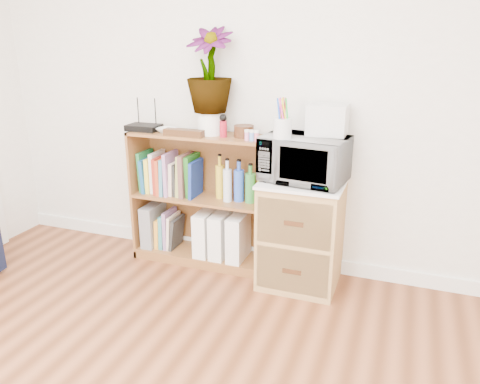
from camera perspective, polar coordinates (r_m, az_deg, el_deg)
The scene contains 21 objects.
skirting_board at distance 3.51m, azimuth 1.64°, elevation -7.43°, with size 4.00×0.02×0.10m, color white.
bookshelf at distance 3.35m, azimuth -4.76°, elevation -0.93°, with size 1.00×0.30×0.95m, color brown.
wicker_unit at distance 3.10m, azimuth 7.46°, elevation -5.13°, with size 0.50×0.45×0.70m, color #9E7542.
microwave at distance 2.92m, azimuth 7.83°, elevation 4.02°, with size 0.51×0.35×0.28m, color silver.
pen_cup at distance 2.81m, azimuth 5.19°, elevation 7.74°, with size 0.11×0.11×0.12m, color silver.
small_appliance at distance 2.95m, azimuth 10.63°, elevation 8.67°, with size 0.24×0.20×0.19m, color silver.
router at distance 3.40m, azimuth -11.64°, elevation 7.71°, with size 0.23×0.16×0.04m, color black.
white_bowl at distance 3.30m, azimuth -8.95°, elevation 7.46°, with size 0.13×0.13×0.03m, color silver.
plant_pot at distance 3.19m, azimuth -3.60°, elevation 8.37°, with size 0.18×0.18×0.15m, color white.
potted_plant at distance 3.15m, azimuth -3.73°, elevation 14.61°, with size 0.31×0.31×0.55m, color #356C2B.
trinket_box at distance 3.16m, azimuth -6.86°, elevation 7.18°, with size 0.28×0.07×0.04m, color #351B0E.
kokeshi_doll at distance 3.10m, azimuth -2.06°, elevation 7.67°, with size 0.05×0.05×0.11m, color maroon.
wooden_bowl at distance 3.10m, azimuth 0.48°, elevation 7.42°, with size 0.13×0.13×0.08m, color #331C0E.
paint_jars at distance 2.98m, azimuth 1.45°, elevation 6.82°, with size 0.12×0.04×0.06m, color pink.
file_box at distance 3.61m, azimuth -10.50°, elevation -3.88°, with size 0.09×0.25×0.32m, color gray.
magazine_holder_left at distance 3.41m, azimuth -4.22°, elevation -4.92°, with size 0.10×0.26×0.32m, color white.
magazine_holder_mid at distance 3.37m, azimuth -2.33°, elevation -5.20°, with size 0.10×0.26×0.32m, color white.
magazine_holder_right at distance 3.32m, azimuth -0.19°, elevation -5.48°, with size 0.10×0.26×0.33m, color white.
cookbooks at distance 3.40m, azimuth -8.47°, elevation 2.12°, with size 0.45×0.20×0.31m.
liquor_bottles at distance 3.18m, azimuth 0.06°, elevation 1.31°, with size 0.38×0.07×0.30m.
lower_books at distance 3.56m, azimuth -8.63°, elevation -4.63°, with size 0.17×0.19×0.29m.
Camera 1 is at (0.99, -0.76, 1.59)m, focal length 35.00 mm.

